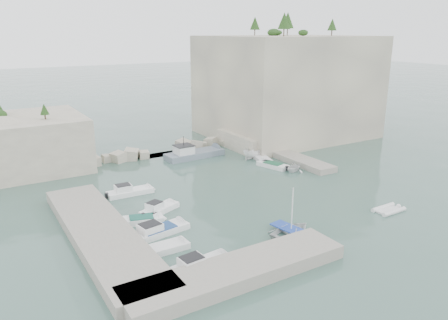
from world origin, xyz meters
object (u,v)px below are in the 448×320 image
motorboat_b (160,212)px  work_boat (195,157)px  motorboat_e (167,250)px  motorboat_d (159,234)px  tender_east_b (273,167)px  motorboat_f (201,269)px  tender_east_d (255,157)px  inflatable_dinghy (388,211)px  rowboat (291,234)px  tender_east_c (261,160)px  motorboat_a (130,194)px  tender_east_a (294,171)px  motorboat_c (142,222)px

motorboat_b → work_boat: bearing=29.0°
motorboat_b → motorboat_e: 8.35m
motorboat_d → tender_east_b: bearing=17.4°
motorboat_f → tender_east_d: tender_east_d is taller
motorboat_d → inflatable_dinghy: (22.34, -7.38, 0.00)m
motorboat_e → tender_east_d: tender_east_d is taller
motorboat_f → work_boat: work_boat is taller
rowboat → inflatable_dinghy: size_ratio=1.26×
motorboat_b → motorboat_d: (-2.09, -4.71, 0.00)m
motorboat_f → rowboat: motorboat_f is taller
rowboat → tender_east_c: size_ratio=0.80×
motorboat_a → work_boat: (13.27, 9.68, 0.00)m
motorboat_d → tender_east_d: 27.19m
motorboat_b → motorboat_f: same height
tender_east_a → motorboat_c: bearing=86.6°
tender_east_c → inflatable_dinghy: bearing=-163.5°
motorboat_e → motorboat_f: 4.24m
motorboat_e → tender_east_d: (22.66, 19.12, 0.00)m
rowboat → work_boat: bearing=-18.5°
motorboat_a → rowboat: 19.59m
tender_east_a → work_boat: work_boat is taller
motorboat_a → motorboat_f: same height
inflatable_dinghy → tender_east_a: (0.25, 15.30, 0.00)m
motorboat_b → motorboat_c: bearing=-172.8°
rowboat → motorboat_b: bearing=27.3°
motorboat_a → motorboat_c: 8.00m
tender_east_a → rowboat: bearing=124.4°
motorboat_a → motorboat_e: 14.36m
inflatable_dinghy → tender_east_b: tender_east_b is taller
motorboat_f → tender_east_a: 26.89m
motorboat_b → inflatable_dinghy: bearing=-54.1°
motorboat_e → rowboat: (11.00, -3.08, 0.00)m
inflatable_dinghy → tender_east_b: (-1.01, 18.21, 0.00)m
motorboat_e → tender_east_a: 25.73m
motorboat_b → rowboat: bearing=-76.2°
rowboat → tender_east_b: rowboat is taller
motorboat_f → work_boat: 31.37m
motorboat_e → inflatable_dinghy: 23.34m
inflatable_dinghy → motorboat_d: bearing=160.8°
motorboat_d → inflatable_dinghy: size_ratio=1.79×
tender_east_d → motorboat_d: bearing=114.0°
tender_east_d → tender_east_b: bearing=160.2°
tender_east_c → motorboat_f: bearing=151.2°
motorboat_d → motorboat_a: bearing=74.1°
motorboat_f → motorboat_d: bearing=87.0°
tender_east_d → work_boat: work_boat is taller
inflatable_dinghy → tender_east_b: size_ratio=0.72×
motorboat_b → motorboat_d: same height
inflatable_dinghy → tender_east_b: bearing=92.2°
motorboat_d → motorboat_e: motorboat_d is taller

